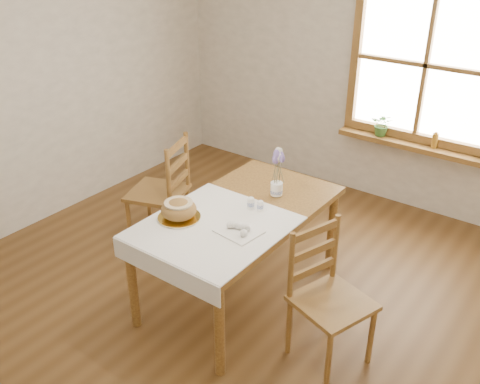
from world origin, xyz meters
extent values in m
plane|color=brown|center=(0.00, 0.00, 0.00)|extent=(5.00, 5.00, 0.00)
cube|color=silver|center=(0.00, 2.50, 1.30)|extent=(4.50, 0.10, 2.60)
cube|color=silver|center=(-2.25, 0.00, 1.30)|extent=(0.10, 5.00, 2.60)
cube|color=olive|center=(0.50, 2.46, 0.76)|extent=(1.46, 0.08, 0.08)
cube|color=olive|center=(-0.19, 2.46, 1.45)|extent=(0.08, 0.08, 1.30)
cube|color=olive|center=(0.50, 2.46, 1.45)|extent=(0.04, 0.06, 1.30)
cube|color=olive|center=(0.50, 2.46, 1.45)|extent=(1.30, 0.06, 0.04)
cube|color=white|center=(0.50, 2.49, 1.45)|extent=(1.30, 0.01, 1.30)
cube|color=olive|center=(0.50, 2.40, 0.69)|extent=(1.46, 0.20, 0.05)
cube|color=olive|center=(0.00, 0.30, 0.72)|extent=(0.90, 1.60, 0.05)
cylinder|color=olive|center=(-0.39, -0.44, 0.35)|extent=(0.07, 0.07, 0.70)
cylinder|color=olive|center=(0.39, -0.44, 0.35)|extent=(0.07, 0.07, 0.70)
cylinder|color=olive|center=(-0.39, 1.04, 0.35)|extent=(0.07, 0.07, 0.70)
cylinder|color=olive|center=(0.39, 1.04, 0.35)|extent=(0.07, 0.07, 0.70)
cube|color=white|center=(0.00, 0.00, 0.76)|extent=(0.91, 0.99, 0.01)
cylinder|color=white|center=(-0.26, -0.06, 0.77)|extent=(0.35, 0.35, 0.02)
ellipsoid|color=olive|center=(-0.26, -0.06, 0.84)|extent=(0.25, 0.25, 0.14)
cube|color=white|center=(0.18, 0.04, 0.77)|extent=(0.31, 0.27, 0.01)
cylinder|color=white|center=(0.06, 0.35, 0.81)|extent=(0.07, 0.07, 0.10)
cylinder|color=white|center=(0.13, 0.37, 0.80)|extent=(0.05, 0.05, 0.09)
cylinder|color=white|center=(0.09, 0.65, 0.80)|extent=(0.09, 0.09, 0.10)
imported|color=#3C6B2B|center=(0.19, 2.40, 0.80)|extent=(0.24, 0.26, 0.18)
cylinder|color=#A16D1D|center=(0.71, 2.40, 0.79)|extent=(0.07, 0.07, 0.16)
camera|label=1|loc=(2.02, -2.42, 2.66)|focal=40.00mm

